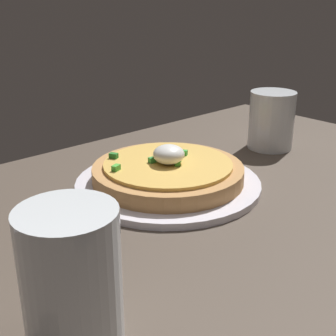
% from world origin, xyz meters
% --- Properties ---
extents(dining_table, '(1.17, 0.69, 0.03)m').
position_xyz_m(dining_table, '(0.00, 0.00, 0.02)').
color(dining_table, '#4F4338').
rests_on(dining_table, ground).
extents(plate, '(0.28, 0.28, 0.01)m').
position_xyz_m(plate, '(-0.07, -0.08, 0.04)').
color(plate, white).
rests_on(plate, dining_table).
extents(pizza, '(0.23, 0.23, 0.06)m').
position_xyz_m(pizza, '(-0.07, -0.08, 0.06)').
color(pizza, tan).
rests_on(pizza, plate).
extents(cup_near, '(0.08, 0.08, 0.13)m').
position_xyz_m(cup_near, '(0.21, 0.11, 0.09)').
color(cup_near, silver).
rests_on(cup_near, dining_table).
extents(cup_far, '(0.08, 0.08, 0.11)m').
position_xyz_m(cup_far, '(-0.34, -0.09, 0.08)').
color(cup_far, silver).
rests_on(cup_far, dining_table).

